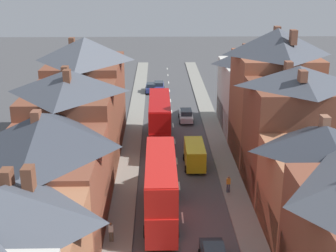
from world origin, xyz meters
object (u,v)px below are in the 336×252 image
object	(u,v)px
car_parked_left_a	(151,88)
delivery_van	(195,154)
pedestrian_mid_right	(111,231)
pedestrian_far_left	(228,183)
double_decker_bus_mid_street	(161,187)
double_decker_bus_lead	(160,119)
car_far_grey	(159,87)
car_near_silver	(186,115)

from	to	relation	value
car_parked_left_a	delivery_van	world-z (taller)	delivery_van
pedestrian_mid_right	pedestrian_far_left	xyz separation A→B (m)	(10.02, 7.91, 0.00)
car_parked_left_a	pedestrian_far_left	distance (m)	37.53
car_parked_left_a	double_decker_bus_mid_street	bearing A→B (deg)	-88.19
double_decker_bus_lead	pedestrian_mid_right	size ratio (longest dim) A/B	6.71
double_decker_bus_lead	car_parked_left_a	distance (m)	23.29
pedestrian_far_left	car_parked_left_a	bearing A→B (deg)	101.57
double_decker_bus_mid_street	pedestrian_far_left	world-z (taller)	double_decker_bus_mid_street
double_decker_bus_lead	car_far_grey	size ratio (longest dim) A/B	2.67
car_near_silver	pedestrian_far_left	bearing A→B (deg)	-83.01
double_decker_bus_lead	car_near_silver	size ratio (longest dim) A/B	2.43
car_near_silver	car_parked_left_a	world-z (taller)	car_near_silver
double_decker_bus_mid_street	pedestrian_mid_right	world-z (taller)	double_decker_bus_mid_street
pedestrian_far_left	car_near_silver	bearing A→B (deg)	96.99
car_parked_left_a	delivery_van	distance (m)	30.79
car_parked_left_a	delivery_van	bearing A→B (deg)	-80.84
delivery_van	pedestrian_far_left	xyz separation A→B (m)	(2.63, -6.37, -0.30)
delivery_van	double_decker_bus_mid_street	bearing A→B (deg)	-108.86
car_far_grey	delivery_van	distance (m)	31.17
car_near_silver	pedestrian_mid_right	world-z (taller)	pedestrian_mid_right
car_far_grey	delivery_van	xyz separation A→B (m)	(3.60, -30.96, 0.48)
pedestrian_mid_right	double_decker_bus_mid_street	bearing A→B (deg)	44.52
car_parked_left_a	car_far_grey	bearing A→B (deg)	23.59
double_decker_bus_mid_street	car_far_grey	xyz separation A→B (m)	(0.01, 41.53, -1.96)
car_far_grey	delivery_van	size ratio (longest dim) A/B	0.78
car_near_silver	car_parked_left_a	distance (m)	16.10
car_far_grey	pedestrian_mid_right	bearing A→B (deg)	-94.79
car_near_silver	delivery_van	bearing A→B (deg)	-90.00
car_near_silver	delivery_van	distance (m)	15.07
car_far_grey	car_near_silver	bearing A→B (deg)	-77.24
double_decker_bus_mid_street	pedestrian_far_left	xyz separation A→B (m)	(6.24, 4.20, -1.78)
car_parked_left_a	car_far_grey	world-z (taller)	car_far_grey
car_far_grey	double_decker_bus_lead	bearing A→B (deg)	-90.02
pedestrian_mid_right	pedestrian_far_left	bearing A→B (deg)	38.31
double_decker_bus_mid_street	pedestrian_mid_right	xyz separation A→B (m)	(-3.78, -3.72, -1.78)
double_decker_bus_lead	car_near_silver	xyz separation A→B (m)	(3.61, 7.83, -1.99)
car_parked_left_a	pedestrian_far_left	bearing A→B (deg)	-78.43
double_decker_bus_mid_street	pedestrian_mid_right	bearing A→B (deg)	-135.48
double_decker_bus_lead	car_near_silver	bearing A→B (deg)	65.25
double_decker_bus_lead	pedestrian_far_left	size ratio (longest dim) A/B	6.71
double_decker_bus_lead	car_near_silver	world-z (taller)	double_decker_bus_lead
car_far_grey	car_parked_left_a	bearing A→B (deg)	-156.41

